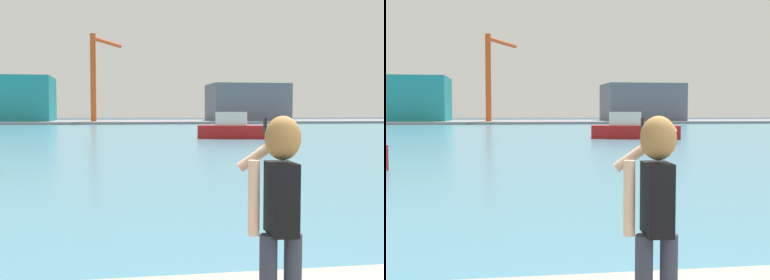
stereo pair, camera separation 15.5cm
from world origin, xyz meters
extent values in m
plane|color=#334751|center=(0.00, 50.00, 0.00)|extent=(220.00, 220.00, 0.00)
cube|color=teal|center=(0.00, 52.00, 0.01)|extent=(140.00, 100.00, 0.02)
cube|color=gray|center=(0.00, 92.00, 0.22)|extent=(140.00, 20.00, 0.44)
cube|color=black|center=(-1.07, 0.39, 1.68)|extent=(0.22, 0.35, 0.56)
sphere|color=#E0B293|center=(-1.07, 0.39, 2.14)|extent=(0.22, 0.22, 0.22)
ellipsoid|color=olive|center=(-1.07, 0.37, 2.15)|extent=(0.28, 0.26, 0.34)
cylinder|color=#E0B293|center=(-1.29, 0.39, 1.69)|extent=(0.09, 0.09, 0.58)
cylinder|color=#E0B293|center=(-1.11, 0.61, 2.06)|extent=(0.53, 0.12, 0.40)
cube|color=black|center=(-1.10, 0.73, 2.23)|extent=(0.02, 0.07, 0.14)
cube|color=#B21919|center=(8.62, 37.85, 0.57)|extent=(7.66, 4.44, 1.09)
cube|color=silver|center=(7.75, 38.14, 1.67)|extent=(2.97, 2.43, 1.13)
cube|color=teal|center=(-18.48, 93.52, 4.51)|extent=(11.20, 12.57, 8.14)
cube|color=slate|center=(23.94, 91.96, 3.97)|extent=(14.67, 10.84, 7.04)
cylinder|color=#D84C19|center=(-5.32, 88.25, 8.21)|extent=(1.00, 1.00, 15.53)
cylinder|color=#D84C19|center=(-2.81, 93.65, 15.17)|extent=(5.64, 11.11, 0.70)
camera|label=1|loc=(-2.37, -3.31, 2.36)|focal=47.10mm
camera|label=2|loc=(-2.22, -3.33, 2.36)|focal=47.10mm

